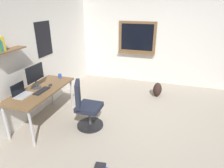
{
  "coord_description": "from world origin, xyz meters",
  "views": [
    {
      "loc": [
        -3.35,
        -0.3,
        2.28
      ],
      "look_at": [
        -0.1,
        0.72,
        0.85
      ],
      "focal_mm": 31.12,
      "sensor_mm": 36.0,
      "label": 1
    }
  ],
  "objects_px": {
    "laptop": "(21,93)",
    "monitor_primary": "(35,75)",
    "office_chair": "(86,108)",
    "keyboard": "(42,91)",
    "computer_mouse": "(50,85)",
    "backpack": "(157,89)",
    "desk": "(41,92)",
    "coffee_mug": "(60,76)"
  },
  "relations": [
    {
      "from": "laptop",
      "to": "monitor_primary",
      "type": "height_order",
      "value": "monitor_primary"
    },
    {
      "from": "office_chair",
      "to": "keyboard",
      "type": "height_order",
      "value": "office_chair"
    },
    {
      "from": "computer_mouse",
      "to": "backpack",
      "type": "bearing_deg",
      "value": -49.64
    },
    {
      "from": "desk",
      "to": "keyboard",
      "type": "xyz_separation_m",
      "value": [
        -0.08,
        -0.08,
        0.08
      ]
    },
    {
      "from": "monitor_primary",
      "to": "backpack",
      "type": "height_order",
      "value": "monitor_primary"
    },
    {
      "from": "office_chair",
      "to": "laptop",
      "type": "bearing_deg",
      "value": 112.99
    },
    {
      "from": "laptop",
      "to": "monitor_primary",
      "type": "distance_m",
      "value": 0.44
    },
    {
      "from": "desk",
      "to": "keyboard",
      "type": "bearing_deg",
      "value": -132.81
    },
    {
      "from": "monitor_primary",
      "to": "coffee_mug",
      "type": "xyz_separation_m",
      "value": [
        0.62,
        -0.14,
        -0.22
      ]
    },
    {
      "from": "desk",
      "to": "monitor_primary",
      "type": "xyz_separation_m",
      "value": [
        0.04,
        0.11,
        0.34
      ]
    },
    {
      "from": "keyboard",
      "to": "computer_mouse",
      "type": "height_order",
      "value": "computer_mouse"
    },
    {
      "from": "monitor_primary",
      "to": "backpack",
      "type": "xyz_separation_m",
      "value": [
        1.88,
        -2.2,
        -0.82
      ]
    },
    {
      "from": "keyboard",
      "to": "coffee_mug",
      "type": "relative_size",
      "value": 4.02
    },
    {
      "from": "coffee_mug",
      "to": "laptop",
      "type": "bearing_deg",
      "value": 169.45
    },
    {
      "from": "desk",
      "to": "laptop",
      "type": "xyz_separation_m",
      "value": [
        -0.34,
        0.15,
        0.12
      ]
    },
    {
      "from": "office_chair",
      "to": "laptop",
      "type": "xyz_separation_m",
      "value": [
        -0.44,
        1.05,
        0.38
      ]
    },
    {
      "from": "desk",
      "to": "keyboard",
      "type": "height_order",
      "value": "keyboard"
    },
    {
      "from": "monitor_primary",
      "to": "computer_mouse",
      "type": "relative_size",
      "value": 4.46
    },
    {
      "from": "office_chair",
      "to": "keyboard",
      "type": "relative_size",
      "value": 2.57
    },
    {
      "from": "office_chair",
      "to": "coffee_mug",
      "type": "xyz_separation_m",
      "value": [
        0.55,
        0.86,
        0.37
      ]
    },
    {
      "from": "monitor_primary",
      "to": "keyboard",
      "type": "bearing_deg",
      "value": -121.2
    },
    {
      "from": "laptop",
      "to": "keyboard",
      "type": "height_order",
      "value": "laptop"
    },
    {
      "from": "laptop",
      "to": "keyboard",
      "type": "bearing_deg",
      "value": -41.68
    },
    {
      "from": "office_chair",
      "to": "keyboard",
      "type": "distance_m",
      "value": 0.9
    },
    {
      "from": "laptop",
      "to": "office_chair",
      "type": "bearing_deg",
      "value": -67.01
    },
    {
      "from": "desk",
      "to": "backpack",
      "type": "height_order",
      "value": "desk"
    },
    {
      "from": "coffee_mug",
      "to": "keyboard",
      "type": "bearing_deg",
      "value": -176.08
    },
    {
      "from": "laptop",
      "to": "backpack",
      "type": "relative_size",
      "value": 0.85
    },
    {
      "from": "office_chair",
      "to": "computer_mouse",
      "type": "height_order",
      "value": "office_chair"
    },
    {
      "from": "laptop",
      "to": "monitor_primary",
      "type": "relative_size",
      "value": 0.67
    },
    {
      "from": "monitor_primary",
      "to": "backpack",
      "type": "distance_m",
      "value": 3.01
    },
    {
      "from": "keyboard",
      "to": "backpack",
      "type": "height_order",
      "value": "keyboard"
    },
    {
      "from": "desk",
      "to": "coffee_mug",
      "type": "height_order",
      "value": "coffee_mug"
    },
    {
      "from": "keyboard",
      "to": "coffee_mug",
      "type": "bearing_deg",
      "value": 3.92
    },
    {
      "from": "office_chair",
      "to": "monitor_primary",
      "type": "xyz_separation_m",
      "value": [
        -0.07,
        1.0,
        0.59
      ]
    },
    {
      "from": "monitor_primary",
      "to": "coffee_mug",
      "type": "relative_size",
      "value": 5.04
    },
    {
      "from": "desk",
      "to": "laptop",
      "type": "relative_size",
      "value": 4.87
    },
    {
      "from": "desk",
      "to": "monitor_primary",
      "type": "height_order",
      "value": "monitor_primary"
    },
    {
      "from": "desk",
      "to": "coffee_mug",
      "type": "distance_m",
      "value": 0.67
    },
    {
      "from": "laptop",
      "to": "monitor_primary",
      "type": "xyz_separation_m",
      "value": [
        0.38,
        -0.05,
        0.22
      ]
    },
    {
      "from": "desk",
      "to": "backpack",
      "type": "distance_m",
      "value": 2.88
    },
    {
      "from": "monitor_primary",
      "to": "laptop",
      "type": "bearing_deg",
      "value": 172.72
    }
  ]
}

